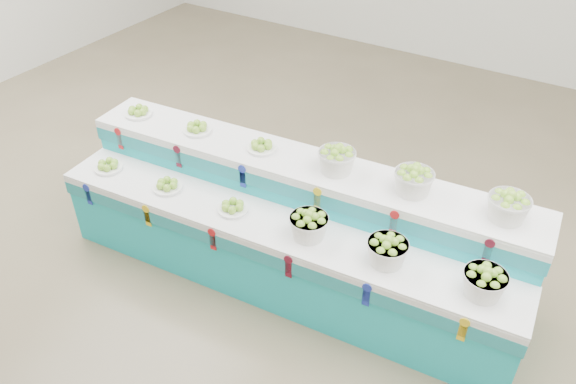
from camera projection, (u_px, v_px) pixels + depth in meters
The scene contains 14 objects.
ground at pixel (255, 249), 5.26m from camera, with size 10.00×10.00×0.00m, color brown.
display_stand at pixel (288, 227), 4.72m from camera, with size 3.90×1.01×1.02m, color #1AB8C4, non-canonical shape.
plate_lower_left at pixel (108, 165), 5.01m from camera, with size 0.25×0.25×0.09m, color white.
plate_lower_mid at pixel (167, 184), 4.77m from camera, with size 0.25×0.25×0.09m, color white.
plate_lower_right at pixel (233, 206), 4.54m from camera, with size 0.25×0.25×0.09m, color white.
basket_lower_left at pixel (309, 225), 4.25m from camera, with size 0.29×0.29×0.21m, color silver, non-canonical shape.
basket_lower_mid at pixel (387, 250), 4.03m from camera, with size 0.29×0.29×0.21m, color silver, non-canonical shape.
basket_lower_right at pixel (484, 282), 3.78m from camera, with size 0.29×0.29×0.21m, color silver, non-canonical shape.
plate_upper_left at pixel (138, 111), 5.17m from camera, with size 0.25×0.25×0.09m, color white.
plate_upper_mid at pixel (197, 127), 4.94m from camera, with size 0.25×0.25×0.09m, color white.
plate_upper_right at pixel (262, 145), 4.70m from camera, with size 0.25×0.25×0.09m, color white.
basket_upper_left at pixel (337, 159), 4.42m from camera, with size 0.29×0.29×0.21m, color silver, non-canonical shape.
basket_upper_mid at pixel (414, 180), 4.19m from camera, with size 0.29×0.29×0.21m, color silver, non-canonical shape.
basket_upper_right at pixel (508, 206), 3.95m from camera, with size 0.29×0.29×0.21m, color silver, non-canonical shape.
Camera 1 is at (2.31, -3.18, 3.55)m, focal length 35.79 mm.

